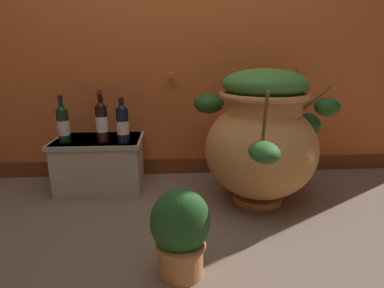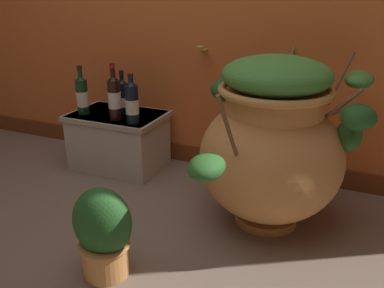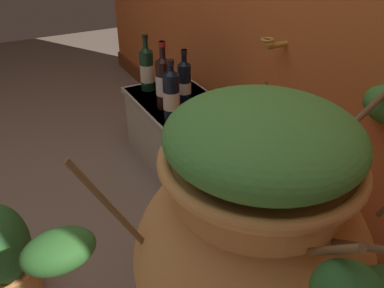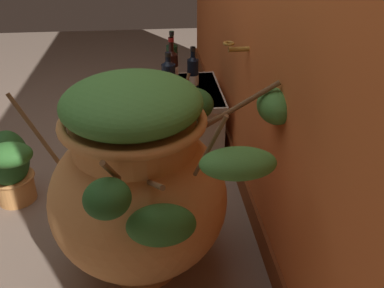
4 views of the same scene
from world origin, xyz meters
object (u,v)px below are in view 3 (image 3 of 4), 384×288
Objects in this scene: wine_bottle_left at (147,68)px; wine_bottle_right at (184,80)px; terracotta_urn at (255,235)px; potted_shrub at (4,255)px; wine_bottle_middle at (171,94)px; wine_bottle_back at (164,81)px.

wine_bottle_right is (0.23, 0.11, -0.01)m from wine_bottle_left.
terracotta_urn reaches higher than potted_shrub.
wine_bottle_middle is 0.23m from wine_bottle_right.
wine_bottle_right is 0.14m from wine_bottle_back.
wine_bottle_middle is at bearing -43.34° from wine_bottle_right.
potted_shrub is at bearing -49.84° from wine_bottle_left.
wine_bottle_left is (-1.29, 0.21, 0.06)m from terracotta_urn.
wine_bottle_back is (-0.14, 0.03, 0.01)m from wine_bottle_middle.
potted_shrub is at bearing -128.22° from terracotta_urn.
potted_shrub is (-0.54, -0.68, -0.24)m from terracotta_urn.
wine_bottle_middle reaches higher than potted_shrub.
wine_bottle_left is 0.26m from wine_bottle_back.
wine_bottle_left is at bearing 176.06° from wine_bottle_back.
wine_bottle_middle is (0.40, -0.04, 0.01)m from wine_bottle_left.
terracotta_urn is at bearing 51.78° from potted_shrub.
wine_bottle_back is (-1.03, 0.19, 0.08)m from terracotta_urn.
wine_bottle_right is (-1.06, 0.32, 0.05)m from terracotta_urn.
terracotta_urn is 3.84× the size of wine_bottle_left.
terracotta_urn reaches higher than wine_bottle_back.
terracotta_urn reaches higher than wine_bottle_middle.
wine_bottle_middle is at bearing -6.25° from wine_bottle_left.
wine_bottle_right is 1.17m from potted_shrub.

